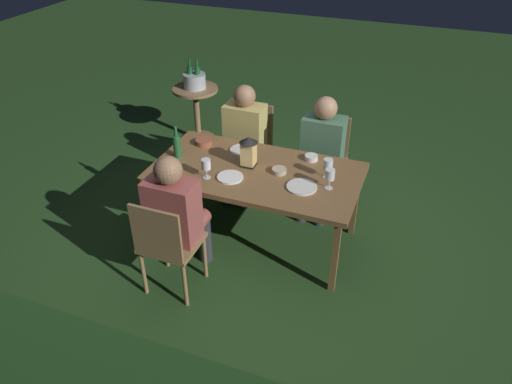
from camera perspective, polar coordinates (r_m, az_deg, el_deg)
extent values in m
plane|color=#26471E|center=(4.46, 0.00, -5.41)|extent=(16.00, 16.00, 0.00)
cube|color=brown|center=(4.06, 0.00, 2.28)|extent=(1.73, 0.92, 0.04)
cube|color=brown|center=(4.41, 11.54, -1.21)|extent=(0.05, 0.05, 0.68)
cube|color=brown|center=(4.84, -7.19, 2.61)|extent=(0.05, 0.05, 0.68)
cube|color=brown|center=(3.80, 9.24, -7.55)|extent=(0.05, 0.05, 0.68)
cube|color=brown|center=(4.28, -11.91, -2.47)|extent=(0.05, 0.05, 0.68)
cube|color=#937047|center=(3.78, -9.82, -5.87)|extent=(0.42, 0.40, 0.03)
cube|color=#937047|center=(3.52, -11.65, -4.83)|extent=(0.40, 0.03, 0.42)
cylinder|color=#937047|center=(4.11, -10.57, -6.29)|extent=(0.03, 0.03, 0.42)
cylinder|color=#937047|center=(3.97, -6.03, -7.55)|extent=(0.03, 0.03, 0.42)
cylinder|color=#937047|center=(3.90, -13.06, -9.24)|extent=(0.03, 0.03, 0.42)
cylinder|color=#937047|center=(3.75, -8.33, -10.72)|extent=(0.03, 0.03, 0.42)
cube|color=#9E4C47|center=(3.66, -9.76, -2.11)|extent=(0.38, 0.24, 0.50)
sphere|color=#997051|center=(3.48, -10.29, 2.50)|extent=(0.21, 0.21, 0.21)
cylinder|color=#9E4C47|center=(3.94, -9.59, -3.53)|extent=(0.13, 0.36, 0.13)
cylinder|color=#9E4C47|center=(3.86, -7.26, -4.12)|extent=(0.13, 0.36, 0.13)
cylinder|color=#333338|center=(4.19, -8.24, -4.89)|extent=(0.11, 0.11, 0.45)
cylinder|color=#333338|center=(4.12, -6.02, -5.47)|extent=(0.11, 0.11, 0.45)
cube|color=#937047|center=(4.74, 7.79, 3.25)|extent=(0.42, 0.40, 0.03)
cube|color=#937047|center=(4.80, 8.55, 6.62)|extent=(0.40, 0.02, 0.42)
cylinder|color=#937047|center=(4.69, 9.19, -0.51)|extent=(0.03, 0.03, 0.42)
cylinder|color=#937047|center=(4.76, 4.98, 0.35)|extent=(0.03, 0.03, 0.42)
cylinder|color=#937047|center=(4.98, 10.08, 1.55)|extent=(0.03, 0.03, 0.42)
cylinder|color=#937047|center=(5.04, 6.09, 2.34)|extent=(0.03, 0.03, 0.42)
cube|color=#4C7A5B|center=(4.57, 7.85, 5.76)|extent=(0.38, 0.24, 0.50)
sphere|color=tan|center=(4.42, 8.20, 9.72)|extent=(0.21, 0.21, 0.21)
cylinder|color=#4C7A5B|center=(4.55, 8.29, 2.16)|extent=(0.13, 0.36, 0.13)
cylinder|color=#4C7A5B|center=(4.58, 6.11, 2.58)|extent=(0.13, 0.36, 0.13)
cylinder|color=#333338|center=(4.54, 7.56, -1.39)|extent=(0.11, 0.11, 0.45)
cylinder|color=#333338|center=(4.58, 5.39, -0.93)|extent=(0.11, 0.11, 0.45)
cube|color=#937047|center=(4.94, -1.00, 4.91)|extent=(0.42, 0.40, 0.03)
cube|color=#937047|center=(5.00, -0.23, 8.14)|extent=(0.40, 0.02, 0.42)
cylinder|color=#937047|center=(4.86, 0.25, 1.32)|extent=(0.03, 0.03, 0.42)
cylinder|color=#937047|center=(4.98, -3.63, 2.10)|extent=(0.03, 0.03, 0.42)
cylinder|color=#937047|center=(5.14, 1.59, 3.21)|extent=(0.03, 0.03, 0.42)
cylinder|color=#937047|center=(5.25, -2.12, 3.92)|extent=(0.03, 0.03, 0.42)
cube|color=tan|center=(4.77, -1.30, 7.37)|extent=(0.38, 0.24, 0.50)
sphere|color=#997051|center=(4.63, -1.36, 11.20)|extent=(0.21, 0.21, 0.21)
cylinder|color=tan|center=(4.74, -0.89, 3.93)|extent=(0.13, 0.36, 0.13)
cylinder|color=tan|center=(4.80, -2.89, 4.30)|extent=(0.13, 0.36, 0.13)
cylinder|color=#333338|center=(4.74, -1.58, 0.53)|extent=(0.11, 0.11, 0.45)
cylinder|color=#333338|center=(4.80, -3.57, 0.94)|extent=(0.11, 0.11, 0.45)
cube|color=black|center=(4.11, -0.86, 3.25)|extent=(0.12, 0.12, 0.01)
cube|color=#F9D17A|center=(4.06, -0.88, 4.56)|extent=(0.11, 0.11, 0.20)
cone|color=black|center=(4.00, -0.89, 6.13)|extent=(0.15, 0.15, 0.05)
cylinder|color=#1E5B2D|center=(4.25, -9.24, 5.29)|extent=(0.07, 0.07, 0.20)
cylinder|color=#1E5B2D|center=(4.19, -9.42, 7.04)|extent=(0.03, 0.03, 0.09)
cylinder|color=silver|center=(3.86, 8.53, 0.49)|extent=(0.06, 0.06, 0.00)
cylinder|color=silver|center=(3.84, 8.58, 1.01)|extent=(0.01, 0.01, 0.08)
cylinder|color=silver|center=(3.79, 8.68, 2.06)|extent=(0.08, 0.08, 0.08)
cylinder|color=maroon|center=(3.81, 8.65, 1.75)|extent=(0.07, 0.07, 0.03)
cylinder|color=silver|center=(3.99, 8.31, 1.73)|extent=(0.06, 0.06, 0.00)
cylinder|color=silver|center=(3.97, 8.36, 2.24)|extent=(0.01, 0.01, 0.08)
cylinder|color=silver|center=(3.93, 8.46, 3.27)|extent=(0.08, 0.08, 0.08)
cylinder|color=maroon|center=(3.94, 8.43, 2.97)|extent=(0.07, 0.07, 0.03)
cylinder|color=silver|center=(3.97, -5.79, 1.72)|extent=(0.06, 0.06, 0.00)
cylinder|color=silver|center=(3.95, -5.82, 2.23)|extent=(0.01, 0.01, 0.08)
cylinder|color=silver|center=(3.90, -5.89, 3.27)|extent=(0.08, 0.08, 0.08)
cylinder|color=maroon|center=(3.92, -5.87, 2.97)|extent=(0.07, 0.07, 0.03)
cylinder|color=silver|center=(4.34, -1.62, 4.95)|extent=(0.22, 0.22, 0.01)
cylinder|color=silver|center=(3.83, 5.39, 0.60)|extent=(0.24, 0.24, 0.01)
cylinder|color=white|center=(3.95, -3.06, 1.75)|extent=(0.22, 0.22, 0.01)
cylinder|color=#9E5138|center=(4.46, -6.14, 5.87)|extent=(0.15, 0.15, 0.05)
cylinder|color=#424C1E|center=(4.46, -6.15, 5.98)|extent=(0.13, 0.13, 0.01)
cylinder|color=silver|center=(4.21, 6.50, 4.03)|extent=(0.11, 0.11, 0.04)
cylinder|color=tan|center=(4.21, 6.51, 4.13)|extent=(0.10, 0.10, 0.01)
cylinder|color=#BCAD8E|center=(4.00, 2.73, 2.50)|extent=(0.12, 0.12, 0.04)
cylinder|color=#477533|center=(4.00, 2.73, 2.60)|extent=(0.10, 0.10, 0.01)
cylinder|color=#937047|center=(5.88, -7.15, 11.87)|extent=(0.54, 0.54, 0.03)
cylinder|color=#937047|center=(6.01, -6.92, 8.89)|extent=(0.07, 0.07, 0.64)
cylinder|color=#937047|center=(6.14, -6.73, 6.29)|extent=(0.40, 0.40, 0.02)
cylinder|color=#B2B7BF|center=(5.84, -7.22, 12.81)|extent=(0.26, 0.26, 0.17)
cylinder|color=white|center=(5.82, -7.25, 13.20)|extent=(0.23, 0.23, 0.04)
cylinder|color=#1E5B2D|center=(5.79, -6.87, 13.58)|extent=(0.07, 0.07, 0.16)
cylinder|color=#1E5B2D|center=(5.75, -6.96, 14.75)|extent=(0.03, 0.03, 0.09)
cylinder|color=#195128|center=(5.82, -7.73, 13.63)|extent=(0.07, 0.07, 0.16)
cylinder|color=#195128|center=(5.78, -7.83, 14.79)|extent=(0.03, 0.03, 0.09)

